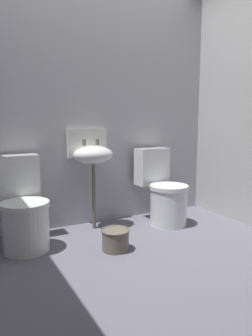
# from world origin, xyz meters

# --- Properties ---
(ground_plane) EXTENTS (3.26, 2.55, 0.08)m
(ground_plane) POSITION_xyz_m (0.00, 0.00, -0.04)
(ground_plane) COLOR slate
(wall_back) EXTENTS (3.26, 0.10, 2.49)m
(wall_back) POSITION_xyz_m (0.00, 1.12, 1.24)
(wall_back) COLOR #B1AFB5
(wall_back) RESTS_ON ground
(toilet_left) EXTENTS (0.40, 0.59, 0.78)m
(toilet_left) POSITION_xyz_m (-0.75, 0.72, 0.32)
(toilet_left) COLOR white
(toilet_left) RESTS_ON ground
(toilet_right) EXTENTS (0.43, 0.61, 0.78)m
(toilet_right) POSITION_xyz_m (0.69, 0.72, 0.32)
(toilet_right) COLOR white
(toilet_right) RESTS_ON ground
(sink) EXTENTS (0.42, 0.35, 0.99)m
(sink) POSITION_xyz_m (-0.04, 0.91, 0.75)
(sink) COLOR #695E4E
(sink) RESTS_ON ground
(bucket) EXTENTS (0.24, 0.24, 0.18)m
(bucket) POSITION_xyz_m (-0.09, 0.29, 0.10)
(bucket) COLOR #695E4E
(bucket) RESTS_ON ground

